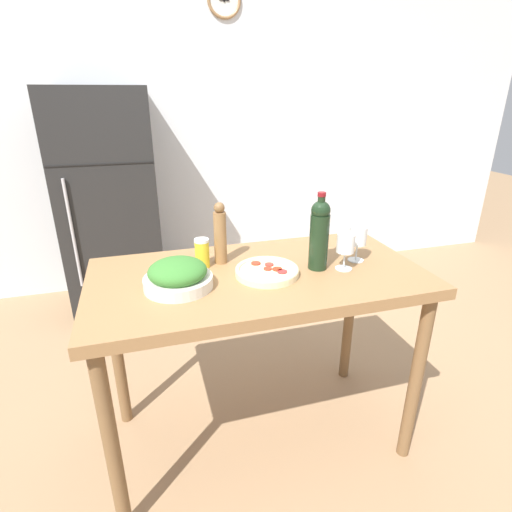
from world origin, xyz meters
The scene contains 11 objects.
ground_plane centered at (0.00, 0.00, 0.00)m, with size 14.00×14.00×0.00m, color #9E7A56.
wall_back centered at (0.00, 2.01, 1.30)m, with size 6.40×0.08×2.60m.
refrigerator centered at (-0.66, 1.61, 0.82)m, with size 0.66×0.73×1.64m.
prep_counter centered at (0.00, 0.00, 0.79)m, with size 1.39×0.71×0.90m.
wine_bottle centered at (0.26, -0.03, 1.05)m, with size 0.08×0.08×0.33m.
wine_glass_near centered at (0.36, -0.07, 1.01)m, with size 0.08×0.08×0.16m.
wine_glass_far centered at (0.45, 0.00, 1.01)m, with size 0.08×0.08×0.16m.
pepper_mill centered at (-0.13, 0.15, 1.03)m, with size 0.05×0.05×0.27m.
salad_bowl centered at (-0.33, -0.05, 0.95)m, with size 0.26×0.26×0.12m.
homemade_pizza centered at (0.03, -0.03, 0.92)m, with size 0.26×0.26×0.03m.
salt_canister centered at (-0.21, 0.12, 0.96)m, with size 0.06×0.06×0.13m.
Camera 1 is at (-0.44, -1.45, 1.59)m, focal length 28.00 mm.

